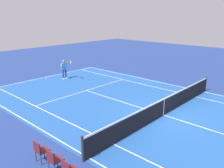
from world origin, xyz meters
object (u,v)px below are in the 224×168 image
(spectator_chair_6, at_px, (54,159))
(spectator_chair_7, at_px, (40,150))
(tennis_player_near, at_px, (64,68))
(tennis_ball, at_px, (182,98))
(tennis_net, at_px, (164,107))

(spectator_chair_6, height_order, spectator_chair_7, same)
(tennis_player_near, relative_size, tennis_ball, 25.71)
(tennis_ball, distance_m, spectator_chair_6, 10.17)
(tennis_player_near, bearing_deg, tennis_net, 174.87)
(tennis_player_near, xyz_separation_m, spectator_chair_6, (-9.94, 7.80, -0.41))
(tennis_net, distance_m, tennis_player_near, 10.26)
(tennis_ball, relative_size, spectator_chair_7, 0.08)
(tennis_net, xyz_separation_m, tennis_ball, (0.50, -3.26, -0.46))
(tennis_player_near, relative_size, spectator_chair_6, 1.93)
(spectator_chair_7, bearing_deg, tennis_player_near, -40.69)
(spectator_chair_6, bearing_deg, tennis_ball, -88.64)
(tennis_player_near, height_order, spectator_chair_6, tennis_player_near)
(tennis_net, relative_size, tennis_player_near, 6.89)
(tennis_ball, distance_m, spectator_chair_7, 10.18)
(tennis_player_near, bearing_deg, spectator_chair_7, 139.31)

